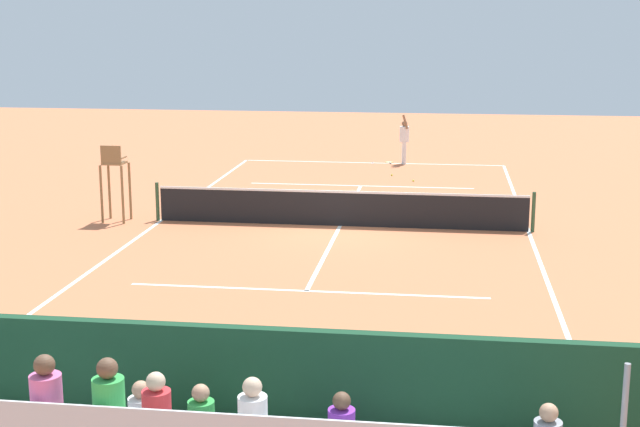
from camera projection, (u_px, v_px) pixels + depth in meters
The scene contains 10 objects.
ground_plane at pixel (340, 226), 24.64m from camera, with size 60.00×60.00×0.00m, color #CC7047.
court_line_markings at pixel (340, 226), 24.68m from camera, with size 10.10×22.20×0.01m.
tennis_net at pixel (340, 208), 24.54m from camera, with size 10.30×0.10×1.07m.
backdrop_wall at pixel (206, 405), 10.88m from camera, with size 18.00×0.16×2.00m, color #194228.
umpire_chair at pixel (114, 175), 24.91m from camera, with size 0.67×0.67×2.14m.
courtside_bench at pixel (353, 421), 11.45m from camera, with size 1.80×0.40×0.93m.
tennis_player at pixel (404, 138), 34.85m from camera, with size 0.41×0.55×1.93m.
tennis_racket at pixel (389, 162), 35.36m from camera, with size 0.36×0.59×0.03m.
tennis_ball_near at pixel (413, 181), 31.28m from camera, with size 0.07×0.07×0.07m, color #CCDB33.
tennis_ball_far at pixel (392, 175), 32.40m from camera, with size 0.07×0.07×0.07m, color #CCDB33.
Camera 1 is at (-2.73, 23.87, 5.53)m, focal length 51.15 mm.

